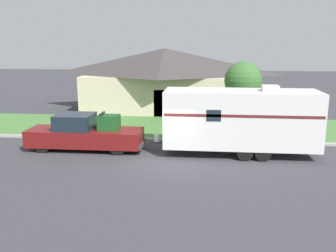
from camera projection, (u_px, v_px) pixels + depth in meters
The scene contains 8 objects.
ground_plane at pixel (165, 161), 18.18m from camera, with size 120.00×120.00×0.00m, color #38383D.
curb_strip at pixel (172, 140), 21.81m from camera, with size 80.00×0.30×0.14m.
lawn_strip at pixel (177, 127), 25.36m from camera, with size 80.00×7.00×0.03m.
house_across_street at pixel (165, 78), 31.56m from camera, with size 14.02×7.26×5.16m.
pickup_truck at pixel (85, 134), 19.98m from camera, with size 6.22×1.90×2.04m.
travel_trailer at pixel (241, 119), 18.94m from camera, with size 8.70×2.48×3.58m.
mailbox at pixel (90, 120), 23.09m from camera, with size 0.48×0.20×1.23m.
tree_in_yard at pixel (243, 81), 24.04m from camera, with size 2.39×2.39×4.45m.
Camera 1 is at (1.92, -17.26, 5.66)m, focal length 40.00 mm.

